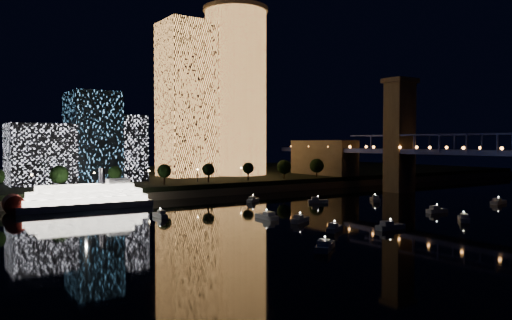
# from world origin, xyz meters

# --- Properties ---
(ground) EXTENTS (520.00, 520.00, 0.00)m
(ground) POSITION_xyz_m (0.00, 0.00, 0.00)
(ground) COLOR black
(ground) RESTS_ON ground
(far_bank) EXTENTS (420.00, 160.00, 5.00)m
(far_bank) POSITION_xyz_m (0.00, 160.00, 2.50)
(far_bank) COLOR black
(far_bank) RESTS_ON ground
(seawall) EXTENTS (420.00, 6.00, 3.00)m
(seawall) POSITION_xyz_m (0.00, 82.00, 1.50)
(seawall) COLOR #6B5E4C
(seawall) RESTS_ON ground
(tower_cylindrical) EXTENTS (34.00, 34.00, 86.99)m
(tower_cylindrical) POSITION_xyz_m (27.20, 126.40, 48.62)
(tower_cylindrical) COLOR #FFA651
(tower_cylindrical) RESTS_ON far_bank
(tower_rectangular) EXTENTS (23.97, 23.97, 76.26)m
(tower_rectangular) POSITION_xyz_m (-0.40, 128.43, 43.13)
(tower_rectangular) COLOR #FFA651
(tower_rectangular) RESTS_ON far_bank
(midrise_blocks) EXTENTS (85.77, 33.67, 38.44)m
(midrise_blocks) POSITION_xyz_m (-61.31, 121.58, 20.22)
(midrise_blocks) COLOR silver
(midrise_blocks) RESTS_ON far_bank
(truss_bridge) EXTENTS (13.00, 266.00, 50.00)m
(truss_bridge) POSITION_xyz_m (65.00, 3.72, 16.25)
(truss_bridge) COLOR #171E4C
(truss_bridge) RESTS_ON ground
(riverboat) EXTENTS (46.19, 11.66, 13.80)m
(riverboat) POSITION_xyz_m (-67.81, 69.66, 3.54)
(riverboat) COLOR silver
(riverboat) RESTS_ON ground
(motorboats) EXTENTS (117.91, 82.61, 2.78)m
(motorboats) POSITION_xyz_m (-4.25, 9.35, 0.81)
(motorboats) COLOR silver
(motorboats) RESTS_ON ground
(esplanade_trees) EXTENTS (166.87, 6.97, 8.98)m
(esplanade_trees) POSITION_xyz_m (-28.32, 88.00, 10.47)
(esplanade_trees) COLOR black
(esplanade_trees) RESTS_ON far_bank
(street_lamps) EXTENTS (132.70, 0.70, 5.65)m
(street_lamps) POSITION_xyz_m (-34.00, 94.00, 9.02)
(street_lamps) COLOR black
(street_lamps) RESTS_ON far_bank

